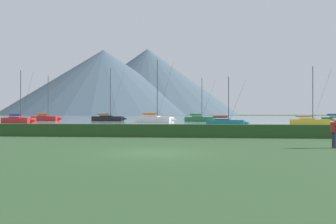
{
  "coord_description": "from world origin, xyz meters",
  "views": [
    {
      "loc": [
        2.43,
        -16.29,
        1.87
      ],
      "look_at": [
        -4.97,
        55.11,
        2.17
      ],
      "focal_mm": 36.89,
      "sensor_mm": 36.0,
      "label": 1
    }
  ],
  "objects_px": {
    "sailboat_slip_10": "(155,119)",
    "sailboat_slip_12": "(19,120)",
    "sailboat_slip_1": "(108,118)",
    "sailboat_slip_4": "(46,118)",
    "sailboat_slip_7": "(310,122)",
    "sailboat_slip_5": "(226,122)",
    "person_seated_viewer": "(334,130)",
    "sailboat_slip_8": "(200,119)"
  },
  "relations": [
    {
      "from": "sailboat_slip_10",
      "to": "sailboat_slip_12",
      "type": "height_order",
      "value": "sailboat_slip_10"
    },
    {
      "from": "sailboat_slip_1",
      "to": "sailboat_slip_10",
      "type": "bearing_deg",
      "value": -43.71
    },
    {
      "from": "sailboat_slip_4",
      "to": "sailboat_slip_7",
      "type": "xyz_separation_m",
      "value": [
        56.46,
        -25.75,
        -0.13
      ]
    },
    {
      "from": "sailboat_slip_5",
      "to": "sailboat_slip_7",
      "type": "distance_m",
      "value": 14.24
    },
    {
      "from": "sailboat_slip_1",
      "to": "sailboat_slip_12",
      "type": "relative_size",
      "value": 1.29
    },
    {
      "from": "sailboat_slip_4",
      "to": "sailboat_slip_7",
      "type": "bearing_deg",
      "value": -13.75
    },
    {
      "from": "sailboat_slip_5",
      "to": "sailboat_slip_1",
      "type": "bearing_deg",
      "value": 144.33
    },
    {
      "from": "sailboat_slip_7",
      "to": "sailboat_slip_10",
      "type": "height_order",
      "value": "sailboat_slip_10"
    },
    {
      "from": "sailboat_slip_1",
      "to": "sailboat_slip_4",
      "type": "distance_m",
      "value": 16.28
    },
    {
      "from": "sailboat_slip_5",
      "to": "sailboat_slip_10",
      "type": "xyz_separation_m",
      "value": [
        -13.25,
        16.03,
        0.19
      ]
    },
    {
      "from": "sailboat_slip_10",
      "to": "person_seated_viewer",
      "type": "relative_size",
      "value": 7.75
    },
    {
      "from": "sailboat_slip_7",
      "to": "sailboat_slip_8",
      "type": "distance_m",
      "value": 29.04
    },
    {
      "from": "sailboat_slip_7",
      "to": "sailboat_slip_12",
      "type": "relative_size",
      "value": 0.93
    },
    {
      "from": "sailboat_slip_1",
      "to": "sailboat_slip_12",
      "type": "distance_m",
      "value": 22.83
    },
    {
      "from": "sailboat_slip_7",
      "to": "person_seated_viewer",
      "type": "distance_m",
      "value": 39.38
    },
    {
      "from": "sailboat_slip_8",
      "to": "sailboat_slip_10",
      "type": "xyz_separation_m",
      "value": [
        -8.98,
        -10.98,
        0.09
      ]
    },
    {
      "from": "sailboat_slip_4",
      "to": "sailboat_slip_10",
      "type": "height_order",
      "value": "sailboat_slip_10"
    },
    {
      "from": "sailboat_slip_4",
      "to": "sailboat_slip_7",
      "type": "height_order",
      "value": "sailboat_slip_4"
    },
    {
      "from": "person_seated_viewer",
      "to": "sailboat_slip_5",
      "type": "bearing_deg",
      "value": 88.6
    },
    {
      "from": "sailboat_slip_5",
      "to": "sailboat_slip_8",
      "type": "xyz_separation_m",
      "value": [
        -4.27,
        27.01,
        0.1
      ]
    },
    {
      "from": "sailboat_slip_10",
      "to": "person_seated_viewer",
      "type": "distance_m",
      "value": 52.73
    },
    {
      "from": "sailboat_slip_10",
      "to": "person_seated_viewer",
      "type": "bearing_deg",
      "value": -56.59
    },
    {
      "from": "sailboat_slip_7",
      "to": "person_seated_viewer",
      "type": "relative_size",
      "value": 5.71
    },
    {
      "from": "sailboat_slip_4",
      "to": "sailboat_slip_12",
      "type": "xyz_separation_m",
      "value": [
        4.07,
        -20.27,
        -0.06
      ]
    },
    {
      "from": "sailboat_slip_4",
      "to": "person_seated_viewer",
      "type": "xyz_separation_m",
      "value": [
        46.41,
        -63.82,
        0.26
      ]
    },
    {
      "from": "sailboat_slip_5",
      "to": "person_seated_viewer",
      "type": "xyz_separation_m",
      "value": [
        3.58,
        -33.93,
        0.44
      ]
    },
    {
      "from": "sailboat_slip_4",
      "to": "person_seated_viewer",
      "type": "bearing_deg",
      "value": -43.2
    },
    {
      "from": "sailboat_slip_12",
      "to": "person_seated_viewer",
      "type": "xyz_separation_m",
      "value": [
        42.34,
        -43.55,
        0.33
      ]
    },
    {
      "from": "sailboat_slip_1",
      "to": "sailboat_slip_5",
      "type": "xyz_separation_m",
      "value": [
        26.59,
        -28.92,
        -0.2
      ]
    },
    {
      "from": "sailboat_slip_4",
      "to": "sailboat_slip_7",
      "type": "relative_size",
      "value": 1.21
    },
    {
      "from": "sailboat_slip_8",
      "to": "sailboat_slip_12",
      "type": "xyz_separation_m",
      "value": [
        -34.5,
        -17.4,
        0.01
      ]
    },
    {
      "from": "person_seated_viewer",
      "to": "sailboat_slip_8",
      "type": "bearing_deg",
      "value": 89.91
    },
    {
      "from": "sailboat_slip_5",
      "to": "sailboat_slip_7",
      "type": "height_order",
      "value": "sailboat_slip_7"
    },
    {
      "from": "sailboat_slip_12",
      "to": "sailboat_slip_1",
      "type": "bearing_deg",
      "value": 74.2
    },
    {
      "from": "sailboat_slip_8",
      "to": "person_seated_viewer",
      "type": "xyz_separation_m",
      "value": [
        7.84,
        -60.95,
        0.33
      ]
    },
    {
      "from": "sailboat_slip_12",
      "to": "person_seated_viewer",
      "type": "height_order",
      "value": "sailboat_slip_12"
    },
    {
      "from": "sailboat_slip_12",
      "to": "sailboat_slip_4",
      "type": "bearing_deg",
      "value": 117.79
    },
    {
      "from": "sailboat_slip_5",
      "to": "sailboat_slip_10",
      "type": "bearing_deg",
      "value": 141.3
    },
    {
      "from": "sailboat_slip_4",
      "to": "sailboat_slip_12",
      "type": "height_order",
      "value": "sailboat_slip_4"
    },
    {
      "from": "sailboat_slip_7",
      "to": "sailboat_slip_8",
      "type": "relative_size",
      "value": 0.93
    },
    {
      "from": "sailboat_slip_12",
      "to": "sailboat_slip_5",
      "type": "bearing_deg",
      "value": 2.52
    },
    {
      "from": "sailboat_slip_1",
      "to": "sailboat_slip_7",
      "type": "bearing_deg",
      "value": -31.34
    }
  ]
}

